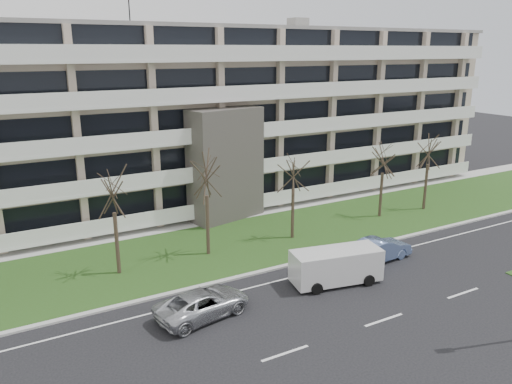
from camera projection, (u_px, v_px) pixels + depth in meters
ground at (384, 320)px, 25.62m from camera, size 160.00×160.00×0.00m
grass_verge at (259, 239)px, 36.52m from camera, size 90.00×10.00×0.06m
curb at (297, 263)px, 32.31m from camera, size 90.00×0.35×0.12m
sidewalk at (226, 217)px, 41.13m from camera, size 90.00×2.00×0.08m
lane_edge_line at (311, 272)px, 31.07m from camera, size 90.00×0.12×0.01m
apartment_building at (192, 116)px, 44.76m from camera, size 60.50×15.10×18.75m
silver_pickup at (203, 303)px, 25.83m from camera, size 5.45×3.23×1.42m
blue_sedan at (379, 249)px, 32.69m from camera, size 4.71×1.89×1.52m
white_van at (337, 263)px, 29.41m from camera, size 5.61×2.95×2.07m
tree_2 at (112, 188)px, 29.41m from camera, size 3.55×3.55×7.10m
tree_3 at (206, 172)px, 32.24m from camera, size 3.70×3.70×7.40m
tree_4 at (294, 170)px, 35.31m from camera, size 3.34×3.34×6.68m
tree_5 at (384, 155)px, 40.00m from camera, size 3.34×3.34×6.67m
tree_6 at (429, 146)px, 41.79m from camera, size 3.58×3.58×7.15m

